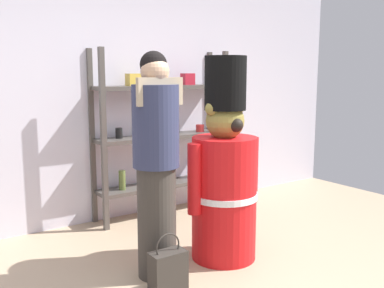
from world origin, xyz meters
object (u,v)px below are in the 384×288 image
at_px(person_shopper, 156,163).
at_px(merchandise_shelf, 162,135).
at_px(shopping_bag, 168,271).
at_px(teddy_bear_guard, 224,178).

bearing_deg(person_shopper, merchandise_shelf, 57.48).
xyz_separation_m(person_shopper, shopping_bag, (-0.07, -0.27, -0.72)).
relative_size(merchandise_shelf, person_shopper, 1.05).
bearing_deg(shopping_bag, merchandise_shelf, 60.22).
bearing_deg(merchandise_shelf, shopping_bag, -119.78).
bearing_deg(merchandise_shelf, person_shopper, -122.52).
bearing_deg(teddy_bear_guard, merchandise_shelf, 81.36).
distance_m(merchandise_shelf, person_shopper, 1.56).
xyz_separation_m(teddy_bear_guard, person_shopper, (-0.63, 0.02, 0.19)).
xyz_separation_m(merchandise_shelf, person_shopper, (-0.84, -1.31, 0.00)).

